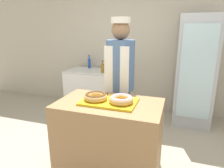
{
  "coord_description": "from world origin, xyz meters",
  "views": [
    {
      "loc": [
        0.67,
        -1.89,
        1.65
      ],
      "look_at": [
        0.0,
        0.1,
        1.06
      ],
      "focal_mm": 32.0,
      "sensor_mm": 36.0,
      "label": 1
    }
  ],
  "objects_px": {
    "brownie_back_right": "(122,96)",
    "chest_freezer": "(94,90)",
    "donut_light_glaze": "(121,99)",
    "beverage_fridge": "(195,72)",
    "bottle_green": "(109,68)",
    "baker_person": "(120,83)",
    "donut_chocolate_glaze": "(96,96)",
    "brownie_back_left": "(104,94)",
    "serving_tray": "(109,101)",
    "bottle_amber": "(103,68)",
    "bottle_blue": "(89,63)"
  },
  "relations": [
    {
      "from": "donut_light_glaze",
      "to": "beverage_fridge",
      "type": "relative_size",
      "value": 0.14
    },
    {
      "from": "donut_chocolate_glaze",
      "to": "brownie_back_right",
      "type": "height_order",
      "value": "donut_chocolate_glaze"
    },
    {
      "from": "bottle_blue",
      "to": "bottle_green",
      "type": "distance_m",
      "value": 0.66
    },
    {
      "from": "beverage_fridge",
      "to": "bottle_green",
      "type": "distance_m",
      "value": 1.53
    },
    {
      "from": "chest_freezer",
      "to": "bottle_green",
      "type": "bearing_deg",
      "value": -18.76
    },
    {
      "from": "brownie_back_left",
      "to": "bottle_green",
      "type": "bearing_deg",
      "value": 107.36
    },
    {
      "from": "baker_person",
      "to": "bottle_green",
      "type": "height_order",
      "value": "baker_person"
    },
    {
      "from": "donut_light_glaze",
      "to": "brownie_back_left",
      "type": "xyz_separation_m",
      "value": [
        -0.25,
        0.15,
        -0.02
      ]
    },
    {
      "from": "donut_chocolate_glaze",
      "to": "donut_light_glaze",
      "type": "height_order",
      "value": "same"
    },
    {
      "from": "donut_chocolate_glaze",
      "to": "bottle_green",
      "type": "height_order",
      "value": "bottle_green"
    },
    {
      "from": "bottle_blue",
      "to": "bottle_green",
      "type": "xyz_separation_m",
      "value": [
        0.56,
        -0.34,
        -0.01
      ]
    },
    {
      "from": "beverage_fridge",
      "to": "bottle_green",
      "type": "height_order",
      "value": "beverage_fridge"
    },
    {
      "from": "brownie_back_left",
      "to": "bottle_amber",
      "type": "height_order",
      "value": "bottle_amber"
    },
    {
      "from": "donut_chocolate_glaze",
      "to": "brownie_back_left",
      "type": "xyz_separation_m",
      "value": [
        0.03,
        0.15,
        -0.02
      ]
    },
    {
      "from": "chest_freezer",
      "to": "beverage_fridge",
      "type": "bearing_deg",
      "value": -0.2
    },
    {
      "from": "baker_person",
      "to": "beverage_fridge",
      "type": "relative_size",
      "value": 0.95
    },
    {
      "from": "donut_chocolate_glaze",
      "to": "brownie_back_left",
      "type": "relative_size",
      "value": 3.54
    },
    {
      "from": "donut_chocolate_glaze",
      "to": "chest_freezer",
      "type": "xyz_separation_m",
      "value": [
        -0.81,
        1.77,
        -0.52
      ]
    },
    {
      "from": "donut_chocolate_glaze",
      "to": "bottle_green",
      "type": "distance_m",
      "value": 1.69
    },
    {
      "from": "serving_tray",
      "to": "baker_person",
      "type": "xyz_separation_m",
      "value": [
        -0.05,
        0.58,
        0.06
      ]
    },
    {
      "from": "serving_tray",
      "to": "chest_freezer",
      "type": "relative_size",
      "value": 0.56
    },
    {
      "from": "serving_tray",
      "to": "bottle_blue",
      "type": "relative_size",
      "value": 2.11
    },
    {
      "from": "donut_chocolate_glaze",
      "to": "bottle_blue",
      "type": "xyz_separation_m",
      "value": [
        -0.99,
        1.98,
        -0.0
      ]
    },
    {
      "from": "baker_person",
      "to": "bottle_green",
      "type": "relative_size",
      "value": 6.77
    },
    {
      "from": "donut_light_glaze",
      "to": "beverage_fridge",
      "type": "height_order",
      "value": "beverage_fridge"
    },
    {
      "from": "beverage_fridge",
      "to": "brownie_back_right",
      "type": "bearing_deg",
      "value": -117.65
    },
    {
      "from": "brownie_back_left",
      "to": "brownie_back_right",
      "type": "distance_m",
      "value": 0.22
    },
    {
      "from": "donut_chocolate_glaze",
      "to": "bottle_green",
      "type": "xyz_separation_m",
      "value": [
        -0.43,
        1.64,
        -0.01
      ]
    },
    {
      "from": "brownie_back_right",
      "to": "chest_freezer",
      "type": "relative_size",
      "value": 0.07
    },
    {
      "from": "brownie_back_right",
      "to": "bottle_blue",
      "type": "height_order",
      "value": "bottle_blue"
    },
    {
      "from": "serving_tray",
      "to": "chest_freezer",
      "type": "xyz_separation_m",
      "value": [
        -0.96,
        1.74,
        -0.47
      ]
    },
    {
      "from": "brownie_back_right",
      "to": "donut_chocolate_glaze",
      "type": "bearing_deg",
      "value": -148.5
    },
    {
      "from": "donut_light_glaze",
      "to": "beverage_fridge",
      "type": "bearing_deg",
      "value": 65.35
    },
    {
      "from": "baker_person",
      "to": "beverage_fridge",
      "type": "height_order",
      "value": "beverage_fridge"
    },
    {
      "from": "donut_light_glaze",
      "to": "chest_freezer",
      "type": "relative_size",
      "value": 0.24
    },
    {
      "from": "beverage_fridge",
      "to": "bottle_amber",
      "type": "xyz_separation_m",
      "value": [
        -1.64,
        -0.15,
        -0.01
      ]
    },
    {
      "from": "donut_light_glaze",
      "to": "bottle_green",
      "type": "xyz_separation_m",
      "value": [
        -0.72,
        1.64,
        -0.01
      ]
    },
    {
      "from": "donut_chocolate_glaze",
      "to": "baker_person",
      "type": "distance_m",
      "value": 0.61
    },
    {
      "from": "bottle_green",
      "to": "beverage_fridge",
      "type": "bearing_deg",
      "value": 4.63
    },
    {
      "from": "serving_tray",
      "to": "bottle_amber",
      "type": "xyz_separation_m",
      "value": [
        -0.69,
        1.59,
        0.03
      ]
    },
    {
      "from": "bottle_green",
      "to": "brownie_back_left",
      "type": "bearing_deg",
      "value": -72.64
    },
    {
      "from": "donut_light_glaze",
      "to": "baker_person",
      "type": "bearing_deg",
      "value": 107.6
    },
    {
      "from": "baker_person",
      "to": "chest_freezer",
      "type": "distance_m",
      "value": 1.57
    },
    {
      "from": "baker_person",
      "to": "beverage_fridge",
      "type": "distance_m",
      "value": 1.53
    },
    {
      "from": "serving_tray",
      "to": "beverage_fridge",
      "type": "bearing_deg",
      "value": 61.28
    },
    {
      "from": "brownie_back_right",
      "to": "beverage_fridge",
      "type": "distance_m",
      "value": 1.81
    },
    {
      "from": "serving_tray",
      "to": "bottle_amber",
      "type": "bearing_deg",
      "value": 113.5
    },
    {
      "from": "brownie_back_right",
      "to": "bottle_green",
      "type": "xyz_separation_m",
      "value": [
        -0.68,
        1.48,
        0.01
      ]
    },
    {
      "from": "serving_tray",
      "to": "donut_light_glaze",
      "type": "distance_m",
      "value": 0.15
    },
    {
      "from": "serving_tray",
      "to": "donut_chocolate_glaze",
      "type": "distance_m",
      "value": 0.15
    }
  ]
}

